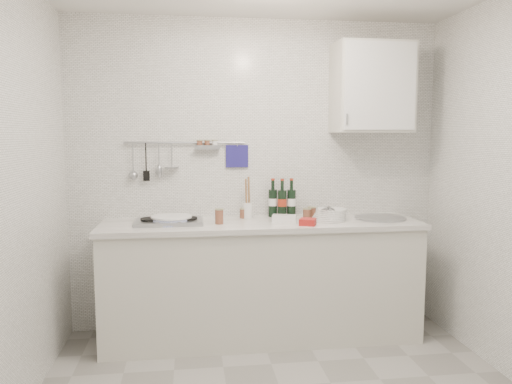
{
  "coord_description": "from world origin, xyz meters",
  "views": [
    {
      "loc": [
        -0.54,
        -2.63,
        1.58
      ],
      "look_at": [
        -0.07,
        0.9,
        1.17
      ],
      "focal_mm": 35.0,
      "sensor_mm": 36.0,
      "label": 1
    }
  ],
  "objects_px": {
    "wall_cabinet": "(372,88)",
    "wine_bottles": "(282,198)",
    "plate_stack_hob": "(170,220)",
    "utensil_crock": "(248,208)",
    "plate_stack_sink": "(330,215)"
  },
  "relations": [
    {
      "from": "utensil_crock",
      "to": "plate_stack_sink",
      "type": "bearing_deg",
      "value": -16.9
    },
    {
      "from": "plate_stack_hob",
      "to": "wine_bottles",
      "type": "relative_size",
      "value": 1.08
    },
    {
      "from": "plate_stack_sink",
      "to": "wine_bottles",
      "type": "xyz_separation_m",
      "value": [
        -0.34,
        0.21,
        0.11
      ]
    },
    {
      "from": "plate_stack_sink",
      "to": "utensil_crock",
      "type": "relative_size",
      "value": 0.84
    },
    {
      "from": "wall_cabinet",
      "to": "plate_stack_hob",
      "type": "xyz_separation_m",
      "value": [
        -1.59,
        -0.12,
        -1.0
      ]
    },
    {
      "from": "wall_cabinet",
      "to": "wine_bottles",
      "type": "distance_m",
      "value": 1.13
    },
    {
      "from": "plate_stack_hob",
      "to": "utensil_crock",
      "type": "relative_size",
      "value": 1.01
    },
    {
      "from": "plate_stack_sink",
      "to": "utensil_crock",
      "type": "bearing_deg",
      "value": 163.1
    },
    {
      "from": "wall_cabinet",
      "to": "plate_stack_sink",
      "type": "distance_m",
      "value": 1.06
    },
    {
      "from": "wall_cabinet",
      "to": "plate_stack_hob",
      "type": "distance_m",
      "value": 1.88
    },
    {
      "from": "plate_stack_hob",
      "to": "wall_cabinet",
      "type": "bearing_deg",
      "value": 4.14
    },
    {
      "from": "plate_stack_hob",
      "to": "plate_stack_sink",
      "type": "bearing_deg",
      "value": -0.8
    },
    {
      "from": "wall_cabinet",
      "to": "plate_stack_sink",
      "type": "xyz_separation_m",
      "value": [
        -0.36,
        -0.13,
        -0.99
      ]
    },
    {
      "from": "plate_stack_sink",
      "to": "wall_cabinet",
      "type": "bearing_deg",
      "value": 20.07
    },
    {
      "from": "plate_stack_hob",
      "to": "utensil_crock",
      "type": "xyz_separation_m",
      "value": [
        0.61,
        0.17,
        0.05
      ]
    }
  ]
}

